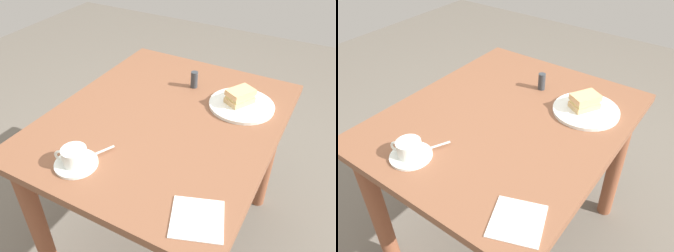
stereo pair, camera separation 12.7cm
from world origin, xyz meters
TOP-DOWN VIEW (x-y plane):
  - ground_plane at (0.00, 0.00)m, footprint 6.00×6.00m
  - dining_table at (0.00, 0.00)m, footprint 1.06×0.88m
  - sandwich_plate at (-0.22, 0.24)m, footprint 0.27×0.27m
  - sandwich_front at (-0.23, 0.23)m, footprint 0.13×0.12m
  - coffee_saucer at (0.39, -0.12)m, footprint 0.15×0.15m
  - coffee_cup at (0.39, -0.13)m, footprint 0.09×0.11m
  - spoon at (0.32, -0.09)m, footprint 0.09×0.05m
  - napkin at (0.40, 0.33)m, footprint 0.19×0.19m
  - salt_shaker at (-0.27, -0.00)m, footprint 0.03×0.03m

SIDE VIEW (x-z plane):
  - ground_plane at x=0.00m, z-range 0.00..0.00m
  - dining_table at x=0.00m, z-range 0.23..0.99m
  - napkin at x=0.40m, z-range 0.76..0.76m
  - coffee_saucer at x=0.39m, z-range 0.76..0.77m
  - sandwich_plate at x=-0.22m, z-range 0.76..0.77m
  - spoon at x=0.32m, z-range 0.77..0.77m
  - salt_shaker at x=-0.27m, z-range 0.76..0.83m
  - coffee_cup at x=0.39m, z-range 0.77..0.83m
  - sandwich_front at x=-0.23m, z-range 0.77..0.83m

